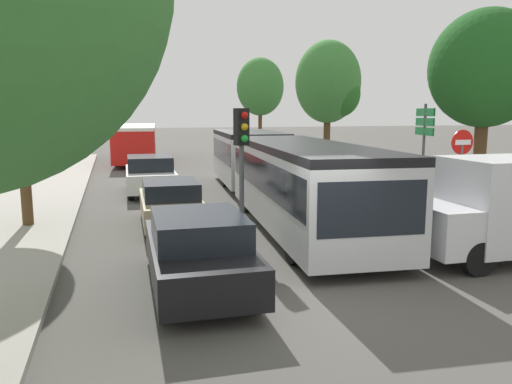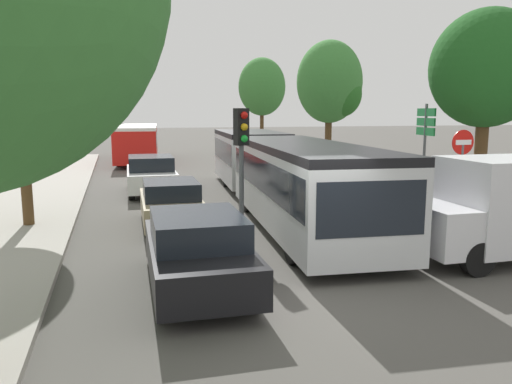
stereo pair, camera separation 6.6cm
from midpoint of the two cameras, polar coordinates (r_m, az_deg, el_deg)
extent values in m
plane|color=#4F4C47|center=(9.23, 7.10, -11.95)|extent=(200.00, 200.00, 0.00)
cube|color=#9E998E|center=(21.81, -22.95, -0.14)|extent=(3.20, 36.94, 0.14)
cube|color=silver|center=(13.95, 5.60, 0.66)|extent=(3.30, 9.43, 2.00)
cube|color=black|center=(13.91, 5.62, 2.13)|extent=(3.29, 9.07, 0.88)
cube|color=black|center=(13.84, 5.67, 5.15)|extent=(3.30, 9.43, 0.19)
cube|color=silver|center=(22.44, -0.64, 3.90)|extent=(3.04, 6.52, 2.00)
cube|color=black|center=(22.41, -0.64, 4.81)|extent=(3.04, 6.27, 0.88)
cube|color=black|center=(22.37, -0.64, 6.69)|extent=(3.04, 6.52, 0.19)
cylinder|color=black|center=(18.87, 1.28, 2.91)|extent=(1.92, 1.13, 1.84)
cube|color=black|center=(9.66, 13.19, -1.87)|extent=(2.18, 0.29, 1.07)
cylinder|color=black|center=(11.75, 14.50, -5.07)|extent=(0.38, 1.00, 0.97)
cylinder|color=black|center=(11.04, 4.60, -5.71)|extent=(0.38, 1.00, 0.97)
cylinder|color=black|center=(17.17, 6.16, -0.39)|extent=(0.38, 1.00, 0.97)
cylinder|color=black|center=(16.69, -0.71, -0.61)|extent=(0.38, 1.00, 0.97)
cylinder|color=black|center=(22.73, 1.96, 1.99)|extent=(0.38, 1.00, 0.97)
cylinder|color=black|center=(22.37, -3.27, 1.86)|extent=(0.38, 1.00, 0.97)
cube|color=red|center=(34.95, -13.26, 5.49)|extent=(3.43, 11.38, 1.95)
cube|color=black|center=(34.93, -13.28, 6.07)|extent=(3.40, 10.82, 0.82)
cube|color=silver|center=(34.90, -13.32, 7.25)|extent=(3.43, 11.38, 0.19)
cylinder|color=black|center=(38.74, -14.55, 4.65)|extent=(0.37, 1.00, 0.97)
cylinder|color=black|center=(38.66, -11.45, 4.76)|extent=(0.37, 1.00, 0.97)
cylinder|color=black|center=(31.72, -15.33, 3.70)|extent=(0.37, 1.00, 0.97)
cylinder|color=black|center=(31.63, -11.55, 3.82)|extent=(0.37, 1.00, 0.97)
cube|color=black|center=(9.53, -6.52, -7.46)|extent=(1.87, 4.21, 0.67)
cube|color=black|center=(9.29, -6.50, -4.11)|extent=(1.68, 2.22, 0.52)
cylinder|color=black|center=(10.82, -11.39, -7.10)|extent=(0.23, 0.64, 0.63)
cylinder|color=black|center=(10.99, -3.59, -6.68)|extent=(0.23, 0.64, 0.63)
cylinder|color=black|center=(8.30, -10.38, -12.15)|extent=(0.23, 0.64, 0.63)
cylinder|color=black|center=(8.51, -0.17, -11.44)|extent=(0.23, 0.64, 0.63)
cube|color=tan|center=(14.73, -9.56, -1.77)|extent=(1.75, 3.94, 0.63)
cube|color=black|center=(14.54, -9.59, 0.32)|extent=(1.57, 2.08, 0.48)
cylinder|color=black|center=(15.96, -12.40, -1.96)|extent=(0.22, 0.60, 0.59)
cylinder|color=black|center=(16.06, -7.45, -1.76)|extent=(0.22, 0.60, 0.59)
cylinder|color=black|center=(13.52, -12.02, -3.94)|extent=(0.22, 0.60, 0.59)
cylinder|color=black|center=(13.64, -6.18, -3.68)|extent=(0.22, 0.60, 0.59)
cube|color=white|center=(20.89, -11.81, 1.58)|extent=(1.99, 4.50, 0.72)
cube|color=black|center=(20.71, -11.86, 3.29)|extent=(1.79, 2.37, 0.55)
cylinder|color=black|center=(22.32, -13.99, 1.21)|extent=(0.25, 0.68, 0.68)
cylinder|color=black|center=(22.38, -9.93, 1.36)|extent=(0.25, 0.68, 0.68)
cylinder|color=black|center=(19.50, -13.91, 0.10)|extent=(0.25, 0.68, 0.68)
cylinder|color=black|center=(19.57, -9.27, 0.28)|extent=(0.25, 0.68, 0.68)
cube|color=silver|center=(11.47, 20.12, -3.86)|extent=(0.93, 1.91, 1.00)
cylinder|color=black|center=(11.18, 24.15, -6.98)|extent=(0.72, 0.25, 0.72)
cylinder|color=black|center=(12.48, 19.32, -5.06)|extent=(0.72, 0.25, 0.72)
cylinder|color=#56595E|center=(12.37, -1.52, 1.65)|extent=(0.12, 0.12, 3.40)
cube|color=black|center=(12.27, -1.55, 7.45)|extent=(0.37, 0.32, 0.90)
sphere|color=red|center=(12.14, -1.19, 8.76)|extent=(0.18, 0.18, 0.18)
sphere|color=#EAAD14|center=(12.14, -1.19, 7.43)|extent=(0.18, 0.18, 0.18)
sphere|color=green|center=(12.15, -1.18, 6.12)|extent=(0.18, 0.18, 0.18)
cylinder|color=#56595E|center=(15.33, 22.40, 0.53)|extent=(0.08, 0.08, 2.40)
cylinder|color=red|center=(15.21, 22.69, 5.27)|extent=(0.70, 0.03, 0.70)
cube|color=white|center=(15.20, 22.73, 5.26)|extent=(0.50, 0.04, 0.14)
cylinder|color=#56595E|center=(19.10, 18.76, 4.11)|extent=(0.10, 0.10, 3.60)
cube|color=#197A38|center=(19.04, 18.99, 8.61)|extent=(0.29, 1.39, 0.28)
cube|color=#197A38|center=(19.04, 18.93, 7.59)|extent=(0.29, 1.39, 0.28)
cube|color=#197A38|center=(19.05, 18.88, 6.57)|extent=(0.29, 1.39, 0.28)
cylinder|color=#51381E|center=(15.44, -24.73, 1.71)|extent=(0.30, 0.30, 3.08)
ellipsoid|color=#1E561E|center=(15.38, -25.46, 12.45)|extent=(3.53, 3.53, 3.60)
cylinder|color=#51381E|center=(17.40, 24.29, 2.82)|extent=(0.40, 0.40, 3.28)
ellipsoid|color=#1E561E|center=(17.37, 24.96, 12.69)|extent=(3.44, 3.44, 3.62)
cylinder|color=#51381E|center=(28.27, 8.30, 5.63)|extent=(0.37, 0.37, 3.27)
ellipsoid|color=#3D7F38|center=(28.27, 8.46, 12.35)|extent=(3.59, 3.59, 4.48)
ellipsoid|color=#286623|center=(27.92, 9.85, 10.98)|extent=(2.15, 2.15, 2.46)
cylinder|color=#51381E|center=(40.20, 0.72, 6.97)|extent=(0.30, 0.30, 3.60)
ellipsoid|color=#3D7F38|center=(40.22, 0.73, 11.94)|extent=(3.72, 3.72, 4.52)
camera|label=1|loc=(0.03, -89.86, 0.02)|focal=35.00mm
camera|label=2|loc=(0.03, 90.14, -0.02)|focal=35.00mm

